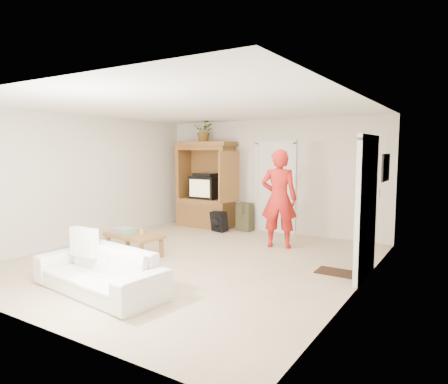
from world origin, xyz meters
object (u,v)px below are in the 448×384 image
object	(u,v)px
armoire	(206,190)
man	(279,199)
coffee_table	(134,237)
sofa	(99,270)

from	to	relation	value
armoire	man	distance (m)	2.62
armoire	coffee_table	bearing A→B (deg)	-80.90
armoire	coffee_table	world-z (taller)	armoire
armoire	sofa	xyz separation A→B (m)	(1.41, -4.59, -0.61)
man	sofa	world-z (taller)	man
sofa	armoire	bearing A→B (deg)	113.64
armoire	sofa	size ratio (longest dim) A/B	1.03
sofa	man	bearing A→B (deg)	80.77
armoire	sofa	distance (m)	4.84
man	coffee_table	distance (m)	2.83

